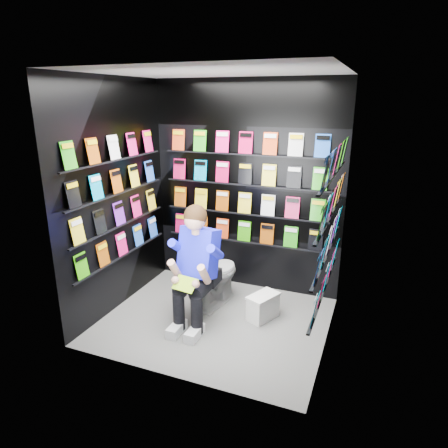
% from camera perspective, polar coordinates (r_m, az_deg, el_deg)
% --- Properties ---
extents(floor, '(2.40, 2.40, 0.00)m').
position_cam_1_polar(floor, '(4.57, -1.31, -13.63)').
color(floor, slate).
rests_on(floor, ground).
extents(ceiling, '(2.40, 2.40, 0.00)m').
position_cam_1_polar(ceiling, '(3.91, -1.59, 20.97)').
color(ceiling, white).
rests_on(ceiling, floor).
extents(wall_back, '(2.40, 0.04, 2.60)m').
position_cam_1_polar(wall_back, '(4.96, 3.12, 5.12)').
color(wall_back, black).
rests_on(wall_back, floor).
extents(wall_front, '(2.40, 0.04, 2.60)m').
position_cam_1_polar(wall_front, '(3.20, -8.49, -2.13)').
color(wall_front, black).
rests_on(wall_front, floor).
extents(wall_left, '(0.04, 2.00, 2.60)m').
position_cam_1_polar(wall_left, '(4.64, -15.22, 3.66)').
color(wall_left, black).
rests_on(wall_left, floor).
extents(wall_right, '(0.04, 2.00, 2.60)m').
position_cam_1_polar(wall_right, '(3.76, 15.62, 0.42)').
color(wall_right, black).
rests_on(wall_right, floor).
extents(comics_back, '(2.10, 0.06, 1.37)m').
position_cam_1_polar(comics_back, '(4.93, 3.01, 5.11)').
color(comics_back, '#EB1775').
rests_on(comics_back, wall_back).
extents(comics_left, '(0.06, 1.70, 1.37)m').
position_cam_1_polar(comics_left, '(4.62, -14.92, 3.69)').
color(comics_left, '#EB1775').
rests_on(comics_left, wall_left).
extents(comics_right, '(0.06, 1.70, 1.37)m').
position_cam_1_polar(comics_right, '(3.76, 15.18, 0.54)').
color(comics_right, '#EB1775').
rests_on(comics_right, wall_right).
extents(toilet, '(0.53, 0.81, 0.73)m').
position_cam_1_polar(toilet, '(4.76, -1.47, -7.26)').
color(toilet, white).
rests_on(toilet, floor).
extents(longbox, '(0.32, 0.40, 0.27)m').
position_cam_1_polar(longbox, '(4.57, 5.59, -11.82)').
color(longbox, white).
rests_on(longbox, floor).
extents(longbox_lid, '(0.34, 0.43, 0.03)m').
position_cam_1_polar(longbox_lid, '(4.50, 5.64, -10.20)').
color(longbox_lid, white).
rests_on(longbox_lid, longbox).
extents(reader, '(0.66, 0.87, 1.46)m').
position_cam_1_polar(reader, '(4.28, -3.52, -4.15)').
color(reader, '#2526DA').
rests_on(reader, toilet).
extents(held_comic, '(0.27, 0.18, 0.10)m').
position_cam_1_polar(held_comic, '(4.08, -5.57, -8.52)').
color(held_comic, green).
rests_on(held_comic, reader).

